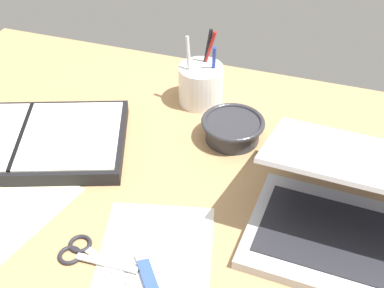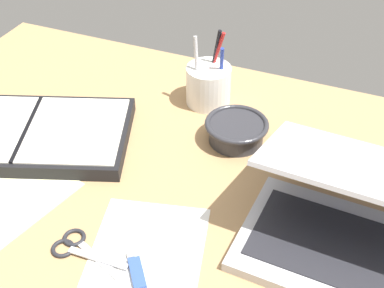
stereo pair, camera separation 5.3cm
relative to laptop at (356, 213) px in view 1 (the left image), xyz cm
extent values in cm
cube|color=tan|center=(-29.00, -3.13, -5.99)|extent=(140.00, 100.00, 2.00)
cube|color=#B7B7BC|center=(-0.14, -2.69, -4.09)|extent=(34.02, 23.89, 1.80)
cube|color=#232328|center=(-0.14, -2.69, -3.07)|extent=(29.75, 17.48, 0.24)
cube|color=#B7B7BC|center=(0.27, 5.04, 7.38)|extent=(33.98, 23.10, 7.45)
cube|color=navy|center=(0.24, 4.59, 7.24)|extent=(31.23, 20.70, 6.32)
cylinder|color=#2D2D33|center=(-25.68, 18.86, -2.88)|extent=(11.06, 11.06, 4.21)
torus|color=#2D2D33|center=(-25.68, 18.86, -0.77)|extent=(13.01, 13.01, 1.04)
cylinder|color=white|center=(-35.98, 29.80, -0.56)|extent=(9.88, 9.88, 8.85)
cylinder|color=black|center=(-35.87, 32.51, 3.92)|extent=(3.23, 0.90, 15.76)
cylinder|color=#233899|center=(-33.44, 30.76, 2.66)|extent=(1.55, 2.76, 13.28)
cylinder|color=#B21E1E|center=(-35.87, 32.51, 3.83)|extent=(4.94, 0.98, 15.29)
cylinder|color=#B7B7BC|center=(-38.04, 28.01, 3.70)|extent=(2.42, 2.66, 15.37)
cube|color=black|center=(-64.97, 2.85, -3.52)|extent=(46.44, 36.31, 2.95)
cube|color=silver|center=(-55.67, 6.21, -1.89)|extent=(25.26, 26.91, 0.30)
cube|color=black|center=(-64.97, 2.85, -1.74)|extent=(8.16, 20.72, 0.30)
cube|color=#B7B7BC|center=(-36.11, -19.00, -4.39)|extent=(10.53, 1.54, 0.30)
cube|color=#B7B7BC|center=(-36.11, -19.00, -4.69)|extent=(10.17, 5.06, 0.30)
torus|color=#232328|center=(-42.63, -19.21, -4.69)|extent=(3.90, 3.90, 0.70)
torus|color=#232328|center=(-42.15, -16.54, -4.69)|extent=(3.90, 3.90, 0.70)
cube|color=white|center=(-28.78, -17.11, -4.91)|extent=(24.12, 30.90, 0.16)
cube|color=#F4EFB2|center=(-57.54, -14.32, -4.91)|extent=(20.06, 26.81, 0.16)
cube|color=#33519E|center=(-29.44, -19.23, -4.49)|extent=(5.23, 5.98, 1.00)
cube|color=silver|center=(-31.62, -16.37, -4.49)|extent=(1.68, 1.68, 0.60)
camera|label=1|loc=(-6.29, -65.92, 63.65)|focal=50.00mm
camera|label=2|loc=(-1.28, -64.06, 63.65)|focal=50.00mm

